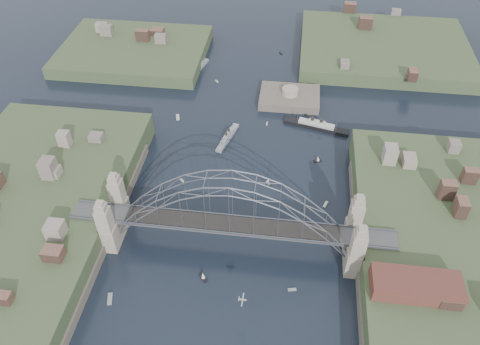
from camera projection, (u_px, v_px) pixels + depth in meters
name	position (u px, v px, depth m)	size (l,w,h in m)	color
ground	(232.00, 245.00, 127.05)	(500.00, 500.00, 0.00)	black
bridge	(231.00, 214.00, 118.65)	(84.00, 13.80, 24.60)	#464648
shore_west	(27.00, 220.00, 130.99)	(50.50, 90.00, 12.00)	#39482A
shore_east	(454.00, 262.00, 120.43)	(50.50, 90.00, 12.00)	#39482A
headland_nw	(135.00, 55.00, 200.68)	(60.00, 45.00, 9.00)	#39482A
headland_ne	(383.00, 53.00, 201.72)	(70.00, 55.00, 9.50)	#39482A
fort_island	(289.00, 102.00, 176.96)	(22.00, 16.00, 9.40)	#564E44
wharf_shed	(416.00, 286.00, 106.03)	(20.00, 8.00, 4.00)	#592D26
naval_cruiser_near	(228.00, 137.00, 159.67)	(6.00, 15.69, 4.70)	#919599
naval_cruiser_far	(200.00, 67.00, 193.25)	(5.43, 13.76, 4.64)	#919599
ocean_liner	(316.00, 126.00, 164.08)	(22.92, 8.45, 5.60)	black
aeroplane	(242.00, 299.00, 105.66)	(1.84, 3.49, 0.51)	#BABDC3
small_boat_a	(183.00, 181.00, 144.82)	(2.33, 2.36, 0.45)	#BCBCB8
small_boat_b	(268.00, 181.00, 143.71)	(1.66, 1.92, 2.38)	#BCBCB8
small_boat_c	(203.00, 276.00, 118.81)	(2.56, 2.78, 2.38)	#BCBCB8
small_boat_d	(318.00, 159.00, 151.28)	(2.58, 1.61, 2.38)	#BCBCB8
small_boat_e	(178.00, 117.00, 168.97)	(1.91, 3.47, 0.45)	#BCBCB8
small_boat_f	(267.00, 124.00, 166.00)	(0.65, 1.84, 1.43)	#BCBCB8
small_boat_h	(217.00, 81.00, 186.11)	(1.82, 1.98, 1.43)	#BCBCB8
small_boat_i	(325.00, 204.00, 137.73)	(1.66, 2.56, 0.45)	#BCBCB8
small_boat_j	(110.00, 299.00, 114.75)	(1.87, 3.47, 0.45)	#BCBCB8
small_boat_k	(281.00, 53.00, 202.68)	(1.56, 2.12, 0.45)	#BCBCB8
small_boat_l	(112.00, 155.00, 153.71)	(2.42, 2.74, 0.45)	#BCBCB8
small_boat_m	(292.00, 290.00, 116.66)	(2.21, 1.12, 0.45)	#BCBCB8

